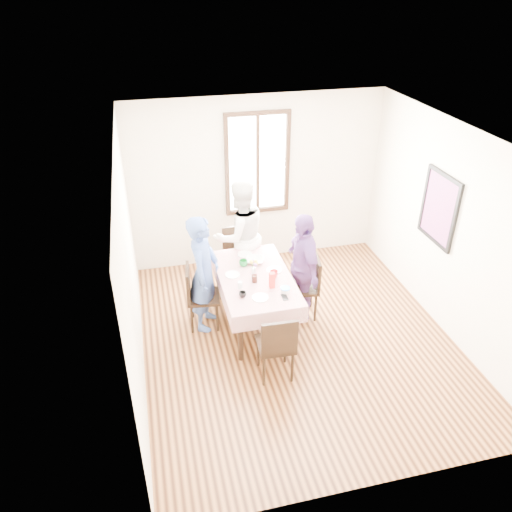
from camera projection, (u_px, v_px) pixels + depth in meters
name	position (u px, v px, depth m)	size (l,w,h in m)	color
ground	(297.00, 338.00, 6.64)	(4.50, 4.50, 0.00)	black
back_wall	(257.00, 182.00, 7.85)	(4.00, 4.00, 0.00)	beige
right_wall	(451.00, 232.00, 6.36)	(4.50, 4.50, 0.00)	beige
window_frame	(257.00, 164.00, 7.68)	(1.02, 0.06, 1.62)	black
window_pane	(257.00, 164.00, 7.69)	(0.90, 0.02, 1.50)	white
art_poster	(439.00, 208.00, 6.51)	(0.04, 0.76, 0.96)	red
dining_table	(255.00, 300.00, 6.74)	(0.81, 1.48, 0.75)	black
tablecloth	(255.00, 277.00, 6.55)	(0.93, 1.60, 0.01)	#630511
chair_left	(204.00, 297.00, 6.68)	(0.42, 0.42, 0.91)	black
chair_right	(302.00, 287.00, 6.88)	(0.42, 0.42, 0.91)	black
chair_far	(240.00, 258.00, 7.56)	(0.42, 0.42, 0.91)	black
chair_near	(275.00, 344.00, 5.84)	(0.42, 0.42, 0.91)	black
person_left	(203.00, 274.00, 6.50)	(0.59, 0.39, 1.63)	#344D8D
person_far	(239.00, 235.00, 7.34)	(0.83, 0.65, 1.72)	white
person_right	(302.00, 267.00, 6.71)	(0.92, 0.38, 1.57)	#5D3778
mug_black	(243.00, 294.00, 6.12)	(0.09, 0.09, 0.07)	black
mug_flag	(274.00, 274.00, 6.50)	(0.11, 0.11, 0.10)	red
mug_green	(243.00, 263.00, 6.75)	(0.12, 0.12, 0.09)	#0C7226
serving_bowl	(255.00, 261.00, 6.84)	(0.24, 0.24, 0.06)	white
juice_carton	(272.00, 280.00, 6.27)	(0.07, 0.07, 0.21)	red
butter_tub	(285.00, 290.00, 6.21)	(0.11, 0.11, 0.06)	white
jam_jar	(255.00, 279.00, 6.41)	(0.07, 0.07, 0.10)	black
drinking_glass	(240.00, 285.00, 6.29)	(0.06, 0.06, 0.09)	silver
smartphone	(285.00, 297.00, 6.13)	(0.07, 0.14, 0.01)	black
flower_vase	(254.00, 272.00, 6.53)	(0.06, 0.06, 0.12)	silver
plate_left	(233.00, 275.00, 6.57)	(0.20, 0.20, 0.01)	white
plate_right	(274.00, 270.00, 6.66)	(0.20, 0.20, 0.01)	white
plate_far	(245.00, 254.00, 7.03)	(0.20, 0.20, 0.01)	white
plate_near	(260.00, 298.00, 6.11)	(0.20, 0.20, 0.01)	white
butter_lid	(285.00, 288.00, 6.20)	(0.12, 0.12, 0.01)	blue
flower_bunch	(254.00, 265.00, 6.48)	(0.09, 0.09, 0.10)	yellow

